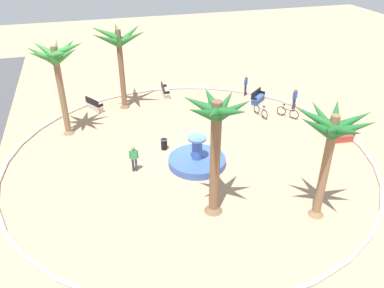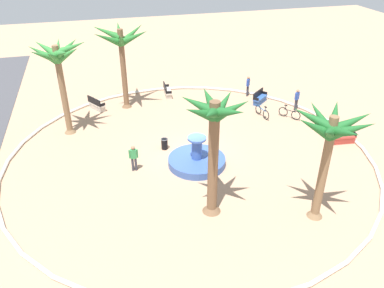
{
  "view_description": "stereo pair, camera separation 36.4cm",
  "coord_description": "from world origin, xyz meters",
  "px_view_note": "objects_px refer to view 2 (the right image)",
  "views": [
    {
      "loc": [
        -19.58,
        5.48,
        12.61
      ],
      "look_at": [
        -0.32,
        -0.04,
        1.0
      ],
      "focal_mm": 36.25,
      "sensor_mm": 36.0,
      "label": 1
    },
    {
      "loc": [
        -19.67,
        5.13,
        12.61
      ],
      "look_at": [
        -0.32,
        -0.04,
        1.0
      ],
      "focal_mm": 36.25,
      "sensor_mm": 36.0,
      "label": 2
    }
  ],
  "objects_px": {
    "palm_tree_mid_plaza": "(58,62)",
    "bench_north": "(260,99)",
    "bicycle_red_frame": "(289,113)",
    "person_pedestrian_stroll": "(134,157)",
    "palm_tree_by_curb": "(214,131)",
    "palm_tree_near_fountain": "(121,45)",
    "bench_southeast": "(167,92)",
    "fountain": "(197,160)",
    "bicycle_by_lamppost": "(262,112)",
    "trash_bin": "(164,144)",
    "bench_east": "(343,138)",
    "person_cyclist_photo": "(248,85)",
    "palm_tree_far_side": "(330,137)",
    "person_cyclist_helmet": "(297,99)",
    "bench_west": "(97,105)"
  },
  "relations": [
    {
      "from": "palm_tree_mid_plaza",
      "to": "bench_north",
      "type": "relative_size",
      "value": 4.07
    },
    {
      "from": "bicycle_red_frame",
      "to": "person_pedestrian_stroll",
      "type": "height_order",
      "value": "person_pedestrian_stroll"
    },
    {
      "from": "bicycle_red_frame",
      "to": "palm_tree_by_curb",
      "type": "bearing_deg",
      "value": 134.72
    },
    {
      "from": "palm_tree_near_fountain",
      "to": "bench_southeast",
      "type": "xyz_separation_m",
      "value": [
        1.27,
        -3.51,
        -4.47
      ]
    },
    {
      "from": "fountain",
      "to": "bicycle_by_lamppost",
      "type": "distance_m",
      "value": 8.12
    },
    {
      "from": "trash_bin",
      "to": "bicycle_by_lamppost",
      "type": "bearing_deg",
      "value": -70.94
    },
    {
      "from": "bench_east",
      "to": "person_pedestrian_stroll",
      "type": "xyz_separation_m",
      "value": [
        0.24,
        13.53,
        0.57
      ]
    },
    {
      "from": "fountain",
      "to": "bicycle_red_frame",
      "type": "xyz_separation_m",
      "value": [
        4.29,
        -8.22,
        0.1
      ]
    },
    {
      "from": "palm_tree_mid_plaza",
      "to": "bicycle_by_lamppost",
      "type": "relative_size",
      "value": 3.68
    },
    {
      "from": "bench_southeast",
      "to": "person_cyclist_photo",
      "type": "distance_m",
      "value": 6.63
    },
    {
      "from": "bench_north",
      "to": "person_cyclist_photo",
      "type": "distance_m",
      "value": 1.75
    },
    {
      "from": "palm_tree_far_side",
      "to": "person_cyclist_helmet",
      "type": "relative_size",
      "value": 3.44
    },
    {
      "from": "palm_tree_far_side",
      "to": "person_cyclist_photo",
      "type": "bearing_deg",
      "value": -9.47
    },
    {
      "from": "bicycle_by_lamppost",
      "to": "person_cyclist_helmet",
      "type": "height_order",
      "value": "person_cyclist_helmet"
    },
    {
      "from": "palm_tree_mid_plaza",
      "to": "person_cyclist_photo",
      "type": "relative_size",
      "value": 3.73
    },
    {
      "from": "bench_north",
      "to": "palm_tree_mid_plaza",
      "type": "bearing_deg",
      "value": 94.99
    },
    {
      "from": "palm_tree_far_side",
      "to": "bench_southeast",
      "type": "xyz_separation_m",
      "value": [
        16.56,
        3.9,
        -4.1
      ]
    },
    {
      "from": "bench_north",
      "to": "person_cyclist_helmet",
      "type": "bearing_deg",
      "value": -131.72
    },
    {
      "from": "palm_tree_mid_plaza",
      "to": "bicycle_by_lamppost",
      "type": "xyz_separation_m",
      "value": [
        -1.09,
        -13.65,
        -4.61
      ]
    },
    {
      "from": "bench_west",
      "to": "trash_bin",
      "type": "distance_m",
      "value": 8.11
    },
    {
      "from": "palm_tree_far_side",
      "to": "person_cyclist_helmet",
      "type": "height_order",
      "value": "palm_tree_far_side"
    },
    {
      "from": "bench_southeast",
      "to": "person_cyclist_helmet",
      "type": "height_order",
      "value": "person_cyclist_helmet"
    },
    {
      "from": "bench_east",
      "to": "bench_west",
      "type": "xyz_separation_m",
      "value": [
        9.34,
        15.2,
        0.0
      ]
    },
    {
      "from": "palm_tree_far_side",
      "to": "bench_southeast",
      "type": "relative_size",
      "value": 3.5
    },
    {
      "from": "palm_tree_far_side",
      "to": "bicycle_red_frame",
      "type": "bearing_deg",
      "value": -20.78
    },
    {
      "from": "person_pedestrian_stroll",
      "to": "bench_west",
      "type": "bearing_deg",
      "value": 10.41
    },
    {
      "from": "bench_west",
      "to": "palm_tree_by_curb",
      "type": "bearing_deg",
      "value": -160.4
    },
    {
      "from": "palm_tree_by_curb",
      "to": "trash_bin",
      "type": "relative_size",
      "value": 8.52
    },
    {
      "from": "fountain",
      "to": "palm_tree_far_side",
      "type": "height_order",
      "value": "palm_tree_far_side"
    },
    {
      "from": "palm_tree_mid_plaza",
      "to": "person_cyclist_photo",
      "type": "xyz_separation_m",
      "value": [
        2.86,
        -14.08,
        -4.05
      ]
    },
    {
      "from": "person_cyclist_photo",
      "to": "bench_southeast",
      "type": "bearing_deg",
      "value": 75.24
    },
    {
      "from": "palm_tree_by_curb",
      "to": "person_cyclist_photo",
      "type": "relative_size",
      "value": 3.69
    },
    {
      "from": "person_pedestrian_stroll",
      "to": "bench_east",
      "type": "bearing_deg",
      "value": -91.03
    },
    {
      "from": "bench_north",
      "to": "palm_tree_far_side",
      "type": "bearing_deg",
      "value": 167.77
    },
    {
      "from": "palm_tree_by_curb",
      "to": "palm_tree_far_side",
      "type": "bearing_deg",
      "value": -109.01
    },
    {
      "from": "person_cyclist_helmet",
      "to": "person_pedestrian_stroll",
      "type": "bearing_deg",
      "value": 111.47
    },
    {
      "from": "trash_bin",
      "to": "bicycle_by_lamppost",
      "type": "height_order",
      "value": "bicycle_by_lamppost"
    },
    {
      "from": "trash_bin",
      "to": "bench_southeast",
      "type": "bearing_deg",
      "value": -12.98
    },
    {
      "from": "bench_southeast",
      "to": "person_cyclist_helmet",
      "type": "bearing_deg",
      "value": -120.16
    },
    {
      "from": "fountain",
      "to": "bench_north",
      "type": "height_order",
      "value": "fountain"
    },
    {
      "from": "trash_bin",
      "to": "bicycle_red_frame",
      "type": "bearing_deg",
      "value": -78.3
    },
    {
      "from": "palm_tree_far_side",
      "to": "bicycle_by_lamppost",
      "type": "relative_size",
      "value": 3.34
    },
    {
      "from": "trash_bin",
      "to": "person_cyclist_photo",
      "type": "bearing_deg",
      "value": -51.25
    },
    {
      "from": "palm_tree_far_side",
      "to": "person_cyclist_photo",
      "type": "relative_size",
      "value": 3.38
    },
    {
      "from": "palm_tree_near_fountain",
      "to": "bicycle_red_frame",
      "type": "relative_size",
      "value": 4.45
    },
    {
      "from": "person_cyclist_helmet",
      "to": "bench_southeast",
      "type": "bearing_deg",
      "value": 59.84
    },
    {
      "from": "bench_west",
      "to": "bench_southeast",
      "type": "xyz_separation_m",
      "value": [
        1.2,
        -5.76,
        0.0
      ]
    },
    {
      "from": "palm_tree_by_curb",
      "to": "bicycle_red_frame",
      "type": "relative_size",
      "value": 4.44
    },
    {
      "from": "bench_north",
      "to": "person_pedestrian_stroll",
      "type": "bearing_deg",
      "value": 122.86
    },
    {
      "from": "bench_southeast",
      "to": "bicycle_red_frame",
      "type": "height_order",
      "value": "bench_southeast"
    }
  ]
}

